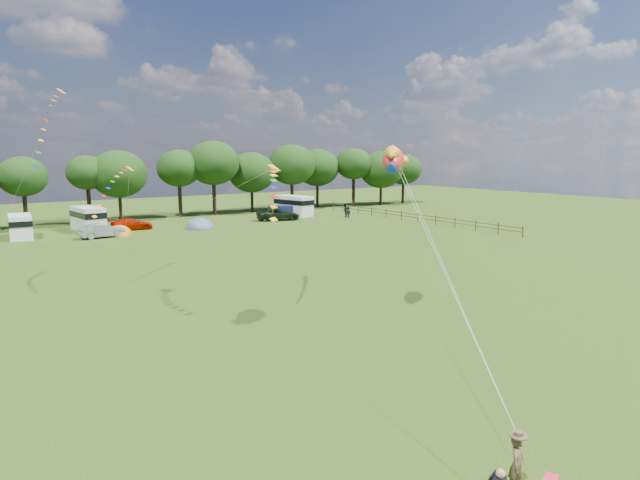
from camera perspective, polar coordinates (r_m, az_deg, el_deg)
ground_plane at (r=23.18m, az=11.52°, el=-12.46°), size 180.00×180.00×0.00m
tree_line at (r=72.94m, az=-17.84°, el=7.07°), size 102.98×10.98×10.27m
fence at (r=69.04m, az=9.53°, el=2.59°), size 0.12×33.12×1.20m
car_b at (r=58.83m, az=-22.19°, el=0.93°), size 4.22×1.86×1.45m
car_c at (r=63.70m, az=-19.46°, el=1.61°), size 4.48×2.05×1.32m
car_d at (r=69.13m, az=-4.46°, el=2.75°), size 6.14×4.00×1.54m
campervan_b at (r=62.06m, az=-29.34°, el=1.34°), size 2.38×4.97×2.38m
campervan_c at (r=64.69m, az=-23.50°, el=2.16°), size 2.96×5.65×2.65m
campervan_d at (r=74.16m, az=-2.82°, el=3.75°), size 3.53×5.99×2.75m
tent_orange at (r=60.02m, az=-20.62°, el=0.49°), size 2.72×2.97×2.12m
tent_greyblue at (r=62.79m, az=-12.68°, el=1.22°), size 3.30×3.62×2.46m
awning_navy at (r=70.49m, az=-4.23°, el=2.98°), size 3.40×3.05×1.78m
kite_flyer at (r=15.38m, az=20.26°, el=-21.55°), size 0.64×0.54×1.51m
fish_kite at (r=27.33m, az=7.80°, el=8.48°), size 2.96×2.86×1.74m
streamer_kite_a at (r=43.85m, az=-26.78°, el=11.94°), size 3.26×5.56×5.74m
streamer_kite_b at (r=37.90m, az=-21.12°, el=5.40°), size 4.18×4.64×3.77m
streamer_kite_c at (r=30.73m, az=-4.95°, el=6.19°), size 3.26×4.99×2.83m
walker_a at (r=72.28m, az=2.66°, el=3.18°), size 1.05×1.01×1.86m
walker_b at (r=71.22m, az=3.00°, el=2.97°), size 1.13×0.82×1.59m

